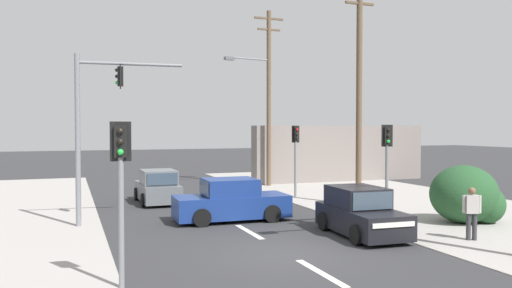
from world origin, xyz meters
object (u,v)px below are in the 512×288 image
at_px(utility_pole_background_right, 267,93).
at_px(traffic_signal_mast, 94,117).
at_px(hatchback_oncoming_mid, 360,213).
at_px(pedestal_signal_right_kerb, 387,154).
at_px(sedan_kerbside_parked, 231,202).
at_px(hatchback_receding_far, 158,188).
at_px(pedestal_signal_far_median, 296,149).
at_px(pedestrian_at_kerb, 472,211).
at_px(utility_pole_midground_right, 359,87).
at_px(pedestal_signal_left_kerb, 121,176).

xyz_separation_m(utility_pole_background_right, traffic_signal_mast, (-10.18, -9.17, -1.72)).
distance_m(traffic_signal_mast, hatchback_oncoming_mid, 9.64).
relative_size(pedestal_signal_right_kerb, hatchback_oncoming_mid, 0.96).
bearing_deg(sedan_kerbside_parked, hatchback_oncoming_mid, -51.30).
distance_m(utility_pole_background_right, hatchback_receding_far, 9.77).
distance_m(pedestal_signal_far_median, hatchback_receding_far, 6.98).
xyz_separation_m(pedestal_signal_far_median, pedestrian_at_kerb, (0.88, -10.67, -1.49)).
bearing_deg(pedestrian_at_kerb, utility_pole_midground_right, 85.59).
xyz_separation_m(utility_pole_midground_right, pedestal_signal_left_kerb, (-10.96, -8.13, -2.82)).
xyz_separation_m(pedestal_signal_left_kerb, sedan_kerbside_parked, (4.59, 6.70, -1.71)).
xyz_separation_m(pedestal_signal_right_kerb, pedestrian_at_kerb, (-0.05, -4.39, -1.49)).
relative_size(utility_pole_midground_right, pedestal_signal_left_kerb, 2.81).
bearing_deg(hatchback_receding_far, hatchback_oncoming_mid, -62.10).
relative_size(pedestal_signal_far_median, hatchback_oncoming_mid, 0.96).
height_order(traffic_signal_mast, pedestal_signal_left_kerb, traffic_signal_mast).
bearing_deg(traffic_signal_mast, utility_pole_background_right, 42.02).
xyz_separation_m(utility_pole_background_right, pedestrian_at_kerb, (0.42, -15.65, -4.62)).
relative_size(sedan_kerbside_parked, pedestrian_at_kerb, 2.63).
bearing_deg(traffic_signal_mast, hatchback_receding_far, 57.61).
relative_size(traffic_signal_mast, pedestal_signal_far_median, 1.69).
distance_m(traffic_signal_mast, pedestal_signal_left_kerb, 7.55).
bearing_deg(pedestrian_at_kerb, traffic_signal_mast, 148.56).
height_order(pedestal_signal_far_median, pedestrian_at_kerb, pedestal_signal_far_median).
relative_size(pedestal_signal_right_kerb, pedestrian_at_kerb, 2.18).
relative_size(traffic_signal_mast, sedan_kerbside_parked, 1.40).
bearing_deg(pedestal_signal_right_kerb, pedestrian_at_kerb, -90.62).
relative_size(utility_pole_background_right, pedestal_signal_right_kerb, 2.91).
relative_size(pedestal_signal_right_kerb, pedestal_signal_left_kerb, 1.00).
distance_m(utility_pole_background_right, traffic_signal_mast, 13.81).
xyz_separation_m(utility_pole_midground_right, pedestal_signal_far_median, (-1.43, 3.48, -2.82)).
relative_size(hatchback_receding_far, pedestrian_at_kerb, 2.24).
bearing_deg(hatchback_oncoming_mid, utility_pole_background_right, 80.53).
bearing_deg(pedestal_signal_left_kerb, hatchback_receding_far, 77.07).
xyz_separation_m(utility_pole_background_right, pedestal_signal_left_kerb, (-9.98, -16.59, -3.13)).
bearing_deg(hatchback_oncoming_mid, pedestal_signal_left_kerb, -159.79).
bearing_deg(utility_pole_midground_right, hatchback_oncoming_mid, -121.68).
bearing_deg(hatchback_receding_far, pedestrian_at_kerb, -55.68).
xyz_separation_m(hatchback_oncoming_mid, hatchback_receding_far, (-4.91, 9.27, 0.00)).
height_order(pedestal_signal_right_kerb, pedestal_signal_far_median, same).
bearing_deg(hatchback_receding_far, sedan_kerbside_parked, -71.50).
bearing_deg(utility_pole_background_right, sedan_kerbside_parked, -118.62).
distance_m(traffic_signal_mast, pedestal_signal_right_kerb, 10.94).
relative_size(traffic_signal_mast, pedestal_signal_right_kerb, 1.69).
xyz_separation_m(sedan_kerbside_parked, hatchback_receding_far, (-1.81, 5.40, -0.00)).
relative_size(utility_pole_background_right, traffic_signal_mast, 1.73).
distance_m(utility_pole_midground_right, hatchback_receding_far, 10.16).
bearing_deg(pedestal_signal_right_kerb, hatchback_oncoming_mid, -137.97).
xyz_separation_m(pedestal_signal_left_kerb, pedestal_signal_far_median, (9.52, 11.61, 0.00)).
relative_size(utility_pole_background_right, hatchback_receding_far, 2.84).
bearing_deg(pedestrian_at_kerb, hatchback_receding_far, 124.32).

